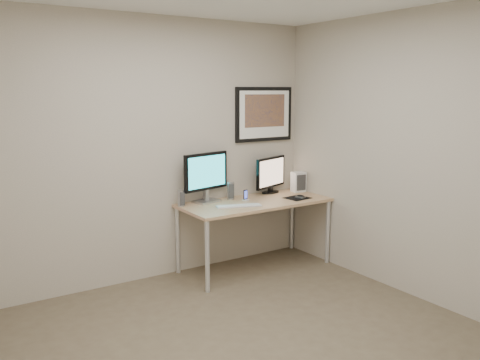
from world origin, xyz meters
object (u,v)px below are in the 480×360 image
(keyboard, at_px, (239,206))
(speaker_right, at_px, (231,191))
(phone_dock, at_px, (245,195))
(fan_unit, at_px, (298,182))
(framed_art, at_px, (264,114))
(monitor_large, at_px, (206,175))
(monitor_tv, at_px, (271,174))
(speaker_left, at_px, (181,198))
(desk, at_px, (255,207))

(keyboard, bearing_deg, speaker_right, 89.89)
(phone_dock, distance_m, keyboard, 0.30)
(speaker_right, relative_size, fan_unit, 0.82)
(speaker_right, xyz_separation_m, keyboard, (-0.12, -0.34, -0.09))
(phone_dock, bearing_deg, framed_art, 17.56)
(monitor_large, distance_m, monitor_tv, 0.85)
(monitor_large, bearing_deg, speaker_left, 172.17)
(framed_art, bearing_deg, monitor_tv, -59.53)
(monitor_tv, xyz_separation_m, keyboard, (-0.67, -0.37, -0.21))
(speaker_right, height_order, fan_unit, fan_unit)
(desk, distance_m, monitor_large, 0.62)
(monitor_tv, bearing_deg, monitor_large, 160.66)
(desk, distance_m, framed_art, 1.07)
(framed_art, bearing_deg, phone_dock, -149.21)
(monitor_tv, relative_size, keyboard, 1.10)
(monitor_large, bearing_deg, speaker_right, -17.54)
(framed_art, xyz_separation_m, monitor_large, (-0.80, -0.08, -0.60))
(monitor_large, height_order, speaker_right, monitor_large)
(framed_art, distance_m, monitor_tv, 0.68)
(desk, height_order, speaker_left, speaker_left)
(phone_dock, bearing_deg, desk, -66.09)
(speaker_left, bearing_deg, speaker_right, 4.06)
(speaker_left, bearing_deg, framed_art, 9.39)
(framed_art, relative_size, speaker_right, 3.99)
(desk, height_order, phone_dock, phone_dock)
(keyboard, bearing_deg, phone_dock, 62.00)
(monitor_large, bearing_deg, desk, -41.83)
(monitor_large, distance_m, speaker_left, 0.37)
(framed_art, bearing_deg, speaker_left, -174.21)
(desk, relative_size, monitor_large, 2.84)
(monitor_tv, distance_m, keyboard, 0.80)
(desk, xyz_separation_m, keyboard, (-0.28, -0.12, 0.07))
(desk, bearing_deg, phone_dock, 127.14)
(monitor_large, height_order, speaker_left, monitor_large)
(framed_art, xyz_separation_m, monitor_tv, (0.04, -0.08, -0.67))
(keyboard, bearing_deg, speaker_left, 163.93)
(speaker_left, relative_size, speaker_right, 0.89)
(monitor_tv, height_order, phone_dock, monitor_tv)
(fan_unit, bearing_deg, speaker_left, -177.55)
(speaker_right, bearing_deg, keyboard, -89.33)
(monitor_large, height_order, keyboard, monitor_large)
(desk, distance_m, fan_unit, 0.75)
(framed_art, height_order, keyboard, framed_art)
(speaker_right, height_order, keyboard, speaker_right)
(framed_art, bearing_deg, fan_unit, -26.54)
(desk, xyz_separation_m, framed_art, (0.35, 0.33, 0.96))
(desk, relative_size, keyboard, 3.50)
(speaker_left, height_order, fan_unit, fan_unit)
(desk, bearing_deg, fan_unit, 11.79)
(phone_dock, bearing_deg, monitor_tv, 7.24)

